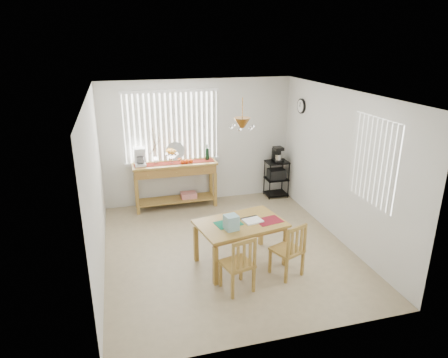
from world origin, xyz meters
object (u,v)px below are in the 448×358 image
object	(u,v)px
wire_cart	(276,175)
chair_right	(289,250)
cart_items	(277,155)
chair_left	(239,264)
dining_table	(241,227)
sideboard	(176,174)

from	to	relation	value
wire_cart	chair_right	xyz separation A→B (m)	(-1.03, -3.01, -0.07)
wire_cart	cart_items	bearing A→B (deg)	90.00
wire_cart	chair_left	xyz separation A→B (m)	(-1.86, -3.19, -0.07)
dining_table	chair_left	world-z (taller)	chair_left
cart_items	chair_right	xyz separation A→B (m)	(-1.03, -3.02, -0.54)
sideboard	chair_right	xyz separation A→B (m)	(1.21, -3.00, -0.30)
cart_items	chair_right	size ratio (longest dim) A/B	0.39
sideboard	cart_items	world-z (taller)	cart_items
dining_table	chair_left	bearing A→B (deg)	-109.33
sideboard	cart_items	xyz separation A→B (m)	(2.24, 0.02, 0.24)
cart_items	dining_table	xyz separation A→B (m)	(-1.62, -2.50, -0.34)
sideboard	wire_cart	distance (m)	2.25
chair_right	dining_table	bearing A→B (deg)	138.30
sideboard	chair_right	distance (m)	3.25
dining_table	cart_items	bearing A→B (deg)	57.08
cart_items	chair_left	bearing A→B (deg)	-120.23
sideboard	chair_left	size ratio (longest dim) A/B	1.99
chair_left	chair_right	size ratio (longest dim) A/B	1.00
chair_left	cart_items	bearing A→B (deg)	59.77
wire_cart	chair_left	world-z (taller)	chair_left
wire_cart	dining_table	bearing A→B (deg)	-123.01
cart_items	chair_left	size ratio (longest dim) A/B	0.39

